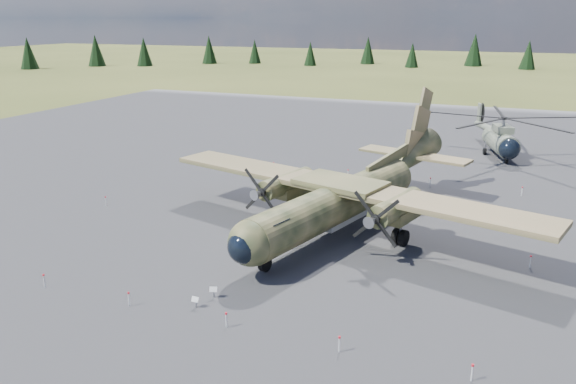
% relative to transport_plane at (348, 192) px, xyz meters
% --- Properties ---
extents(ground, '(500.00, 500.00, 0.00)m').
position_rel_transport_plane_xyz_m(ground, '(-3.76, -2.53, -2.86)').
color(ground, brown).
rests_on(ground, ground).
extents(apron, '(120.00, 120.00, 0.04)m').
position_rel_transport_plane_xyz_m(apron, '(-3.76, 7.47, -2.86)').
color(apron, slate).
rests_on(apron, ground).
extents(transport_plane, '(29.94, 26.76, 9.97)m').
position_rel_transport_plane_xyz_m(transport_plane, '(0.00, 0.00, 0.00)').
color(transport_plane, '#323B20').
rests_on(transport_plane, ground).
extents(helicopter_near, '(22.85, 23.53, 4.67)m').
position_rel_transport_plane_xyz_m(helicopter_near, '(9.79, 28.22, 0.45)').
color(helicopter_near, slate).
rests_on(helicopter_near, ground).
extents(info_placard_left, '(0.42, 0.19, 0.66)m').
position_rel_transport_plane_xyz_m(info_placard_left, '(-4.29, -14.84, -2.43)').
color(info_placard_left, gray).
rests_on(info_placard_left, ground).
extents(info_placard_right, '(0.47, 0.31, 0.68)m').
position_rel_transport_plane_xyz_m(info_placard_right, '(-3.94, -13.46, -2.41)').
color(info_placard_right, gray).
rests_on(info_placard_right, ground).
extents(barrier_fence, '(33.12, 29.62, 0.85)m').
position_rel_transport_plane_xyz_m(barrier_fence, '(-4.22, -2.61, -2.36)').
color(barrier_fence, silver).
rests_on(barrier_fence, ground).
extents(treeline, '(324.21, 328.88, 11.00)m').
position_rel_transport_plane_xyz_m(treeline, '(5.57, 3.36, 1.89)').
color(treeline, black).
rests_on(treeline, ground).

